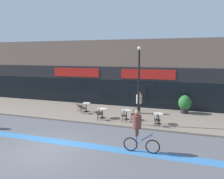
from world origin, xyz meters
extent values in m
plane|color=#5B5B60|center=(0.00, 0.00, 0.00)|extent=(120.00, 120.00, 0.00)
cube|color=gray|center=(0.00, 7.25, 0.06)|extent=(40.00, 5.50, 0.12)
cube|color=#7F6656|center=(0.00, 12.00, 3.07)|extent=(40.00, 4.00, 6.13)
cube|color=black|center=(0.00, 10.03, 1.32)|extent=(38.80, 0.10, 2.40)
cube|color=#232326|center=(0.00, 10.05, 3.12)|extent=(39.20, 0.14, 1.20)
cube|color=red|center=(-3.45, 9.98, 3.12)|extent=(4.71, 0.08, 0.84)
cube|color=red|center=(3.45, 9.98, 3.12)|extent=(4.71, 0.08, 0.84)
cube|color=#3D7AB7|center=(0.00, 1.10, 0.00)|extent=(36.00, 0.70, 0.01)
cylinder|color=black|center=(-1.10, 7.09, 0.13)|extent=(0.38, 0.38, 0.02)
cylinder|color=black|center=(-1.10, 7.09, 0.48)|extent=(0.07, 0.07, 0.72)
cylinder|color=silver|center=(-1.10, 7.09, 0.85)|extent=(0.69, 0.69, 0.02)
cylinder|color=black|center=(0.79, 5.84, 0.13)|extent=(0.42, 0.42, 0.02)
cylinder|color=black|center=(0.79, 5.84, 0.46)|extent=(0.07, 0.07, 0.69)
cylinder|color=silver|center=(0.79, 5.84, 0.82)|extent=(0.77, 0.77, 0.02)
cylinder|color=black|center=(2.59, 5.99, 0.13)|extent=(0.38, 0.38, 0.02)
cylinder|color=black|center=(2.59, 5.99, 0.46)|extent=(0.07, 0.07, 0.68)
cylinder|color=silver|center=(2.59, 5.99, 0.82)|extent=(0.69, 0.69, 0.02)
cylinder|color=black|center=(4.92, 5.68, 0.13)|extent=(0.38, 0.38, 0.02)
cylinder|color=black|center=(4.92, 5.68, 0.47)|extent=(0.07, 0.07, 0.71)
cylinder|color=silver|center=(4.92, 5.68, 0.84)|extent=(0.69, 0.69, 0.02)
cylinder|color=black|center=(-1.10, 6.54, 0.56)|extent=(0.41, 0.41, 0.03)
cylinder|color=black|center=(-1.23, 6.68, 0.33)|extent=(0.03, 0.03, 0.42)
cylinder|color=black|center=(-0.95, 6.67, 0.33)|extent=(0.03, 0.03, 0.42)
cylinder|color=black|center=(-1.24, 6.40, 0.33)|extent=(0.03, 0.03, 0.42)
cylinder|color=black|center=(-0.96, 6.39, 0.33)|extent=(0.03, 0.03, 0.42)
torus|color=black|center=(-1.10, 6.37, 0.82)|extent=(0.03, 0.41, 0.41)
cylinder|color=black|center=(-1.27, 6.37, 0.68)|extent=(0.03, 0.03, 0.23)
cylinder|color=black|center=(-0.93, 6.36, 0.68)|extent=(0.03, 0.03, 0.23)
cylinder|color=black|center=(-1.65, 7.09, 0.56)|extent=(0.45, 0.45, 0.03)
cylinder|color=black|center=(-1.49, 7.21, 0.33)|extent=(0.03, 0.03, 0.42)
cylinder|color=black|center=(-1.52, 6.93, 0.33)|extent=(0.03, 0.03, 0.42)
cylinder|color=black|center=(-1.77, 7.24, 0.33)|extent=(0.03, 0.03, 0.42)
cylinder|color=black|center=(-1.80, 6.96, 0.33)|extent=(0.03, 0.03, 0.42)
torus|color=black|center=(-1.82, 7.11, 0.82)|extent=(0.41, 0.08, 0.41)
cylinder|color=black|center=(-1.80, 7.28, 0.68)|extent=(0.03, 0.03, 0.23)
cylinder|color=black|center=(-1.84, 6.94, 0.68)|extent=(0.03, 0.03, 0.23)
cylinder|color=black|center=(0.79, 5.29, 0.56)|extent=(0.42, 0.42, 0.03)
cylinder|color=black|center=(0.64, 5.42, 0.33)|extent=(0.03, 0.03, 0.42)
cylinder|color=black|center=(0.92, 5.44, 0.33)|extent=(0.03, 0.03, 0.42)
cylinder|color=black|center=(0.66, 5.15, 0.33)|extent=(0.03, 0.03, 0.42)
cylinder|color=black|center=(0.94, 5.16, 0.33)|extent=(0.03, 0.03, 0.42)
torus|color=black|center=(0.80, 5.12, 0.82)|extent=(0.05, 0.41, 0.41)
cylinder|color=black|center=(0.63, 5.11, 0.68)|extent=(0.03, 0.03, 0.23)
cylinder|color=black|center=(0.97, 5.13, 0.68)|extent=(0.03, 0.03, 0.23)
cylinder|color=black|center=(2.59, 5.44, 0.56)|extent=(0.42, 0.42, 0.03)
cylinder|color=black|center=(2.44, 5.58, 0.33)|extent=(0.03, 0.03, 0.42)
cylinder|color=black|center=(2.72, 5.59, 0.33)|extent=(0.03, 0.03, 0.42)
cylinder|color=black|center=(2.45, 5.30, 0.33)|extent=(0.03, 0.03, 0.42)
cylinder|color=black|center=(2.73, 5.31, 0.33)|extent=(0.03, 0.03, 0.42)
torus|color=black|center=(2.59, 5.27, 0.82)|extent=(0.05, 0.41, 0.41)
cylinder|color=black|center=(2.42, 5.27, 0.68)|extent=(0.03, 0.03, 0.23)
cylinder|color=black|center=(2.77, 5.28, 0.68)|extent=(0.03, 0.03, 0.23)
cylinder|color=black|center=(3.14, 5.99, 0.56)|extent=(0.41, 0.41, 0.03)
cylinder|color=black|center=(2.99, 5.86, 0.33)|extent=(0.03, 0.03, 0.42)
cylinder|color=black|center=(3.00, 6.14, 0.33)|extent=(0.03, 0.03, 0.42)
cylinder|color=black|center=(3.27, 5.85, 0.33)|extent=(0.03, 0.03, 0.42)
cylinder|color=black|center=(3.28, 6.13, 0.33)|extent=(0.03, 0.03, 0.42)
torus|color=black|center=(3.31, 5.99, 0.82)|extent=(0.41, 0.04, 0.41)
cylinder|color=black|center=(3.30, 5.82, 0.68)|extent=(0.03, 0.03, 0.23)
cylinder|color=black|center=(3.31, 6.16, 0.68)|extent=(0.03, 0.03, 0.23)
cylinder|color=black|center=(4.92, 5.13, 0.56)|extent=(0.44, 0.44, 0.03)
cylinder|color=black|center=(4.80, 5.28, 0.33)|extent=(0.03, 0.03, 0.42)
cylinder|color=black|center=(5.08, 5.25, 0.33)|extent=(0.03, 0.03, 0.42)
cylinder|color=black|center=(4.77, 5.00, 0.33)|extent=(0.03, 0.03, 0.42)
cylinder|color=black|center=(5.05, 4.97, 0.33)|extent=(0.03, 0.03, 0.42)
torus|color=black|center=(4.90, 4.96, 0.82)|extent=(0.07, 0.41, 0.41)
cylinder|color=black|center=(4.73, 4.98, 0.68)|extent=(0.03, 0.03, 0.23)
cylinder|color=black|center=(5.07, 4.94, 0.68)|extent=(0.03, 0.03, 0.23)
cylinder|color=#232326|center=(6.64, 9.16, 0.34)|extent=(0.63, 0.63, 0.44)
ellipsoid|color=#28662D|center=(6.64, 9.16, 0.98)|extent=(1.00, 1.00, 1.20)
cylinder|color=black|center=(3.64, 5.06, 2.62)|extent=(0.12, 0.12, 5.00)
sphere|color=beige|center=(3.64, 5.06, 5.20)|extent=(0.26, 0.26, 0.26)
torus|color=black|center=(5.13, 1.20, 0.36)|extent=(0.71, 0.08, 0.71)
torus|color=black|center=(4.03, 1.17, 0.36)|extent=(0.71, 0.08, 0.71)
cylinder|color=#23519E|center=(4.64, 1.19, 0.66)|extent=(0.85, 0.07, 0.64)
cylinder|color=#23519E|center=(4.34, 1.18, 0.61)|extent=(0.04, 0.04, 0.50)
cylinder|color=#23519E|center=(5.08, 1.20, 0.96)|extent=(0.04, 0.48, 0.03)
cylinder|color=#4C3D2D|center=(4.34, 1.26, 1.04)|extent=(0.15, 0.15, 0.36)
cylinder|color=#4C3D2D|center=(4.34, 1.10, 1.04)|extent=(0.15, 0.15, 0.36)
cylinder|color=brown|center=(4.34, 1.18, 1.55)|extent=(0.44, 0.44, 0.66)
sphere|color=#9E7051|center=(4.34, 1.18, 2.00)|extent=(0.25, 0.25, 0.25)
cylinder|color=#382D47|center=(3.15, 8.07, 0.53)|extent=(0.19, 0.19, 0.81)
cylinder|color=#382D47|center=(3.11, 7.90, 0.53)|extent=(0.19, 0.19, 0.81)
cylinder|color=#B2A38E|center=(3.13, 7.98, 1.28)|extent=(0.56, 0.56, 0.71)
sphere|color=#9E7051|center=(3.13, 7.98, 1.77)|extent=(0.26, 0.26, 0.26)
camera|label=1|loc=(6.34, -8.97, 4.78)|focal=35.00mm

